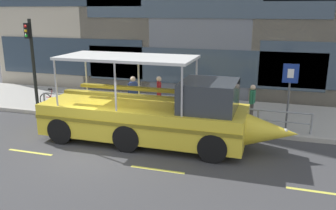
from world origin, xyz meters
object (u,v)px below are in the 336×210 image
Objects in this scene: traffic_light_pole at (32,55)px; pedestrian_mid_left at (159,91)px; parking_sign at (290,85)px; pedestrian_mid_right at (133,91)px; duck_tour_boat at (157,115)px; leaned_bicycle at (55,100)px; pedestrian_near_bow at (252,99)px.

traffic_light_pole reaches higher than pedestrian_mid_left.
parking_sign reaches higher than pedestrian_mid_right.
parking_sign is (11.96, 0.18, -0.78)m from traffic_light_pole.
parking_sign is at bearing 29.25° from duck_tour_boat.
parking_sign is 5.48m from duck_tour_boat.
pedestrian_mid_right is (-2.12, 2.81, 0.16)m from duck_tour_boat.
traffic_light_pole is 6.49m from pedestrian_mid_left.
duck_tour_boat is 3.52m from pedestrian_mid_right.
pedestrian_mid_right reaches higher than leaned_bicycle.
parking_sign is 1.65× the size of pedestrian_near_bow.
pedestrian_mid_left reaches higher than pedestrian_near_bow.
parking_sign is at bearing -22.67° from pedestrian_near_bow.
traffic_light_pole is 7.83m from duck_tour_boat.
pedestrian_mid_left and pedestrian_mid_right have the same top height.
leaned_bicycle is 1.07× the size of pedestrian_near_bow.
traffic_light_pole is 11.98m from parking_sign.
parking_sign is 6.87m from pedestrian_mid_right.
pedestrian_mid_left is at bearing 174.48° from parking_sign.
parking_sign is 0.28× the size of duck_tour_boat.
leaned_bicycle is 5.35m from pedestrian_mid_left.
pedestrian_mid_left is (-4.25, -0.05, 0.09)m from pedestrian_near_bow.
pedestrian_mid_left is at bearing 18.35° from pedestrian_mid_right.
leaned_bicycle is at bearing -175.94° from pedestrian_near_bow.
parking_sign is 11.05m from leaned_bicycle.
duck_tour_boat is 5.47× the size of pedestrian_mid_right.
duck_tour_boat reaches higher than pedestrian_mid_right.
pedestrian_mid_right is (-6.83, 0.17, -0.76)m from parking_sign.
pedestrian_mid_right is (-5.38, -0.43, 0.09)m from pedestrian_near_bow.
pedestrian_mid_right is (5.13, 0.35, -1.54)m from traffic_light_pole.
pedestrian_mid_left is at bearing 6.73° from leaned_bicycle.
leaned_bicycle is 4.19m from pedestrian_mid_right.
parking_sign is 1.52× the size of pedestrian_mid_left.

